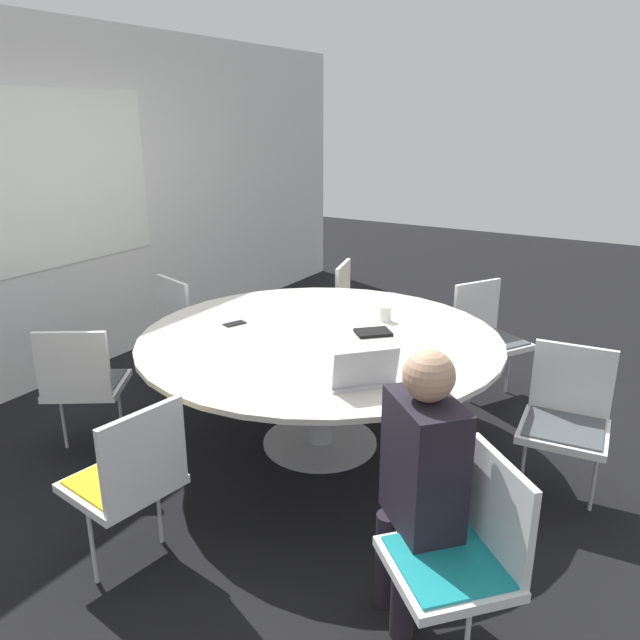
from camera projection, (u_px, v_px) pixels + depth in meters
ground_plane at (320, 443)px, 4.02m from camera, size 16.00×16.00×0.00m
wall_back at (55, 206)px, 4.71m from camera, size 8.00×0.07×2.70m
conference_table at (320, 349)px, 3.81m from camera, size 2.20×2.20×0.74m
chair_0 at (465, 547)px, 2.30m from camera, size 0.61×0.61×0.85m
chair_1 at (567, 414)px, 3.32m from camera, size 0.45×0.47×0.85m
chair_2 at (487, 331)px, 4.57m from camera, size 0.59×0.59×0.85m
chair_3 at (358, 305)px, 5.19m from camera, size 0.53×0.52×0.85m
chair_4 at (190, 320)px, 4.83m from camera, size 0.53×0.55×0.85m
chair_5 at (83, 379)px, 3.75m from camera, size 0.59×0.60×0.85m
chair_6 at (129, 474)px, 2.76m from camera, size 0.50×0.48×0.85m
person_0 at (420, 470)px, 2.43m from camera, size 0.41×0.41×1.20m
laptop at (361, 375)px, 3.08m from camera, size 0.41×0.40×0.21m
spiral_notebook at (373, 332)px, 3.81m from camera, size 0.25×0.26×0.02m
coffee_cup at (385, 314)px, 4.04m from camera, size 0.08×0.08×0.10m
cell_phone at (235, 324)px, 3.99m from camera, size 0.16×0.12×0.01m
handbag at (440, 353)px, 5.14m from camera, size 0.36×0.16×0.28m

